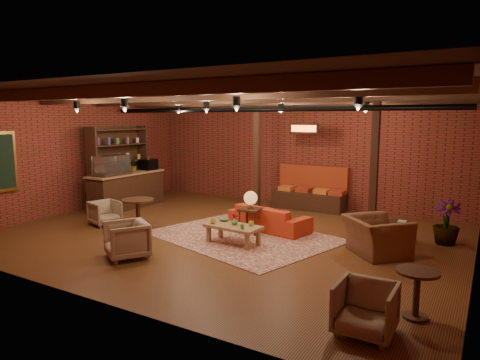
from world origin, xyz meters
The scene contains 27 objects.
floor centered at (0.00, 0.00, 0.00)m, with size 10.00×10.00×0.00m, color #3A190E.
ceiling centered at (0.00, 0.00, 3.20)m, with size 10.00×8.00×0.02m, color black.
wall_back centered at (0.00, 4.00, 1.60)m, with size 10.00×0.02×3.20m, color maroon.
wall_front centered at (0.00, -4.00, 1.60)m, with size 10.00×0.02×3.20m, color maroon.
wall_left centered at (-5.00, 0.00, 1.60)m, with size 0.02×8.00×3.20m, color maroon.
ceiling_beams centered at (0.00, 0.00, 3.08)m, with size 9.80×6.40×0.22m, color black, non-canonical shape.
ceiling_pipe centered at (0.00, 1.60, 2.85)m, with size 0.12×0.12×9.60m, color black.
post_left centered at (-0.60, 2.60, 1.60)m, with size 0.16×0.16×3.20m, color black.
post_right centered at (2.80, 2.00, 1.60)m, with size 0.16×0.16×3.20m, color black.
service_counter centered at (-4.10, 1.00, 0.80)m, with size 0.80×2.50×1.60m, color black, non-canonical shape.
plant_counter centered at (-4.00, 1.20, 1.22)m, with size 0.35×0.39×0.30m, color #337F33.
shelving_hutch centered at (-4.50, 1.10, 1.20)m, with size 0.52×2.00×2.40m, color black, non-canonical shape.
banquette centered at (0.60, 3.55, 0.50)m, with size 2.10×0.70×1.00m, color #9C351A, non-canonical shape.
service_sign centered at (0.60, 3.10, 2.35)m, with size 0.86×0.06×0.30m, color #E44816.
ceiling_spotlights centered at (0.00, 0.00, 2.86)m, with size 6.40×4.40×0.28m, color black, non-canonical shape.
rug centered at (0.45, 0.03, 0.01)m, with size 3.83×2.93×0.01m, color maroon.
sofa centered at (0.67, 0.87, 0.29)m, with size 1.99×0.78×0.58m, color #B43119.
coffee_table centered at (0.54, -0.56, 0.36)m, with size 1.22×0.67×0.66m.
side_table_lamp centered at (0.45, 0.37, 0.75)m, with size 0.51×0.51×0.99m.
round_table_left centered at (-1.90, -0.82, 0.52)m, with size 0.74×0.74×0.77m.
armchair_a centered at (-3.06, -0.78, 0.33)m, with size 0.65×0.61×0.66m, color #BBAA91.
armchair_b centered at (-0.72, -2.35, 0.38)m, with size 0.74×0.70×0.77m, color #BBAA91.
armchair_right centered at (3.31, 0.24, 0.49)m, with size 1.13×0.73×0.99m, color brown.
side_table_book centered at (3.54, 1.10, 0.47)m, with size 0.60×0.60×0.53m.
round_table_right centered at (4.40, -2.20, 0.44)m, with size 0.56×0.56×0.66m.
armchair_far centered at (3.93, -2.98, 0.36)m, with size 0.69×0.65×0.71m, color #BBAA91.
plant_tall centered at (4.40, 1.71, 1.40)m, with size 1.56×1.56×2.79m, color #4C7F4C.
Camera 1 is at (5.13, -8.01, 2.63)m, focal length 32.00 mm.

